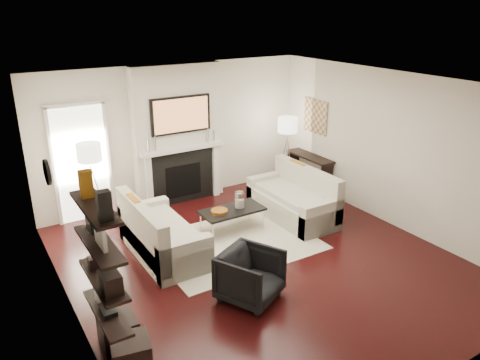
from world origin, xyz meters
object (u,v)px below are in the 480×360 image
loveseat_right_base (292,207)px  ottoman_near (119,334)px  loveseat_left_base (164,242)px  armchair (250,274)px  lamp_left_shade (89,152)px  lamp_right_shade (288,125)px  coffee_table (232,210)px

loveseat_right_base → ottoman_near: size_ratio=4.50×
loveseat_left_base → ottoman_near: bearing=-126.4°
loveseat_left_base → loveseat_right_base: same height
loveseat_left_base → armchair: 1.80m
lamp_left_shade → lamp_right_shade: size_ratio=1.00×
loveseat_right_base → ottoman_near: 4.25m
armchair → loveseat_right_base: bearing=13.6°
armchair → lamp_right_shade: 4.05m
loveseat_left_base → ottoman_near: (-1.30, -1.76, -0.01)m
loveseat_left_base → coffee_table: (1.32, 0.11, 0.19)m
armchair → coffee_table: bearing=39.3°
loveseat_right_base → lamp_right_shade: 1.77m
loveseat_left_base → loveseat_right_base: bearing=0.6°
coffee_table → lamp_left_shade: (-2.00, 1.22, 1.05)m
lamp_right_shade → ottoman_near: bearing=-147.6°
loveseat_right_base → ottoman_near: (-3.85, -1.78, -0.01)m
loveseat_right_base → lamp_left_shade: size_ratio=4.50×
lamp_left_shade → ottoman_near: lamp_left_shade is taller
armchair → lamp_left_shade: bearing=84.6°
loveseat_left_base → loveseat_right_base: 2.56m
coffee_table → lamp_right_shade: (1.90, 0.99, 1.05)m
coffee_table → ottoman_near: coffee_table is taller
lamp_right_shade → ottoman_near: lamp_right_shade is taller
coffee_table → lamp_right_shade: 2.39m
coffee_table → lamp_right_shade: size_ratio=2.75×
lamp_right_shade → loveseat_right_base: bearing=-121.7°
loveseat_left_base → lamp_left_shade: (-0.68, 1.33, 1.24)m
coffee_table → ottoman_near: 3.23m
loveseat_left_base → armchair: bearing=-73.2°
loveseat_left_base → ottoman_near: size_ratio=4.50×
loveseat_right_base → coffee_table: 1.25m
coffee_table → ottoman_near: size_ratio=2.75×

